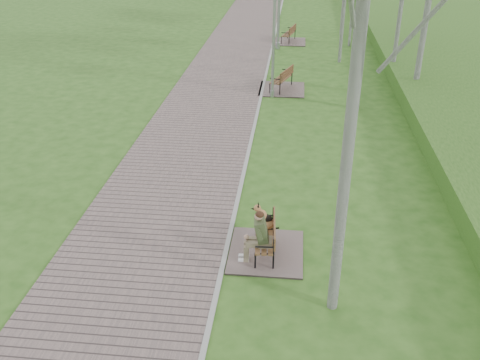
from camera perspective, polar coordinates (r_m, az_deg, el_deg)
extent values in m
plane|color=#2B5719|center=(16.17, 1.10, 3.78)|extent=(120.00, 120.00, 0.00)
cube|color=#6A5A56|center=(36.95, 1.42, 17.38)|extent=(3.50, 67.00, 0.04)
cube|color=#999993|center=(36.84, 4.26, 17.30)|extent=(0.10, 67.00, 0.05)
cube|color=#558730|center=(36.94, 23.79, 15.14)|extent=(14.00, 70.00, 1.60)
cube|color=#6A5A56|center=(11.27, 2.81, -7.64)|extent=(1.53, 1.70, 0.04)
cube|color=brown|center=(11.07, 2.59, -6.09)|extent=(0.46, 1.30, 0.03)
cube|color=brown|center=(10.95, 3.69, -5.11)|extent=(0.11, 1.28, 0.28)
cube|color=#6A5A56|center=(21.23, 4.49, 9.63)|extent=(1.74, 1.94, 0.04)
cube|color=brown|center=(21.11, 4.39, 10.71)|extent=(0.86, 1.51, 0.04)
cube|color=brown|center=(20.96, 5.03, 11.31)|extent=(0.49, 1.39, 0.32)
cube|color=#6A5A56|center=(29.03, 5.24, 14.48)|extent=(1.72, 1.91, 0.04)
cube|color=brown|center=(28.94, 5.17, 15.27)|extent=(0.72, 1.49, 0.04)
cube|color=brown|center=(28.84, 5.65, 15.73)|extent=(0.34, 1.41, 0.32)
cylinder|color=#96989D|center=(20.34, 3.45, 9.19)|extent=(0.17, 0.17, 0.26)
cylinder|color=#96989D|center=(19.80, 3.62, 14.75)|extent=(0.10, 0.10, 4.31)
cylinder|color=#96989D|center=(27.49, 4.04, 14.09)|extent=(0.22, 0.22, 0.33)
cylinder|color=silver|center=(8.03, 12.20, 10.64)|extent=(0.17, 0.17, 8.51)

